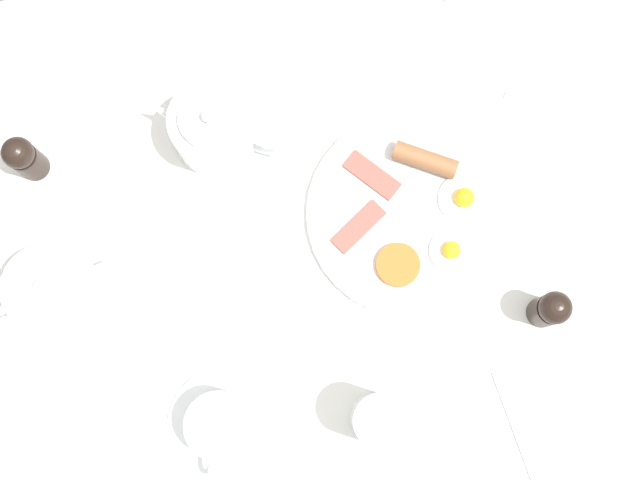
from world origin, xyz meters
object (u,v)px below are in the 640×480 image
Objects in this scene: teacup_with_saucer_left at (221,425)px; knife_by_plate at (578,118)px; water_glass_tall at (378,420)px; fork_by_plate at (519,433)px; breakfast_plate at (413,213)px; teapot_near at (214,129)px; pepper_grinder at (550,310)px; teapot_far at (53,291)px; salt_grinder at (24,158)px.

knife_by_plate is (0.33, -0.56, -0.03)m from teacup_with_saucer_left.
fork_by_plate is at bearing -105.88° from water_glass_tall.
water_glass_tall reaches higher than breakfast_plate.
teacup_with_saucer_left is (-0.39, 0.06, -0.02)m from teapot_near.
pepper_grinder reaches higher than fork_by_plate.
teapot_far is 0.19m from salt_grinder.
teapot_near is at bearing 20.43° from teapot_far.
water_glass_tall is at bearing 74.12° from fork_by_plate.
salt_grinder reaches higher than breakfast_plate.
teapot_far reaches higher than teacup_with_saucer_left.
water_glass_tall is at bearing 111.80° from pepper_grinder.
knife_by_plate is (0.12, -0.75, -0.04)m from teapot_far.
fork_by_plate is at bearing 152.98° from teapot_near.
teapot_far is at bearing 63.20° from fork_by_plate.
teacup_with_saucer_left is at bearing 82.02° from water_glass_tall.
teacup_with_saucer_left is 1.35× the size of water_glass_tall.
breakfast_plate is 0.33m from fork_by_plate.
teapot_near reaches higher than knife_by_plate.
teacup_with_saucer_left is 0.46m from pepper_grinder.
knife_by_plate is (-0.06, -0.51, -0.04)m from teapot_near.
fork_by_plate is (-0.05, -0.19, -0.05)m from water_glass_tall.
teacup_with_saucer_left reaches higher than breakfast_plate.
teapot_far is 0.65m from fork_by_plate.
pepper_grinder is (0.07, -0.45, 0.02)m from teacup_with_saucer_left.
breakfast_plate is 0.53m from salt_grinder.
teapot_far is 1.97× the size of salt_grinder.
teapot_near is at bearing 19.25° from water_glass_tall.
teacup_with_saucer_left is at bearing 120.53° from knife_by_plate.
teapot_near is 1.84× the size of salt_grinder.
salt_grinder is at bearing 43.70° from water_glass_tall.
salt_grinder is (0.19, 0.01, 0.00)m from teapot_far.
breakfast_plate is 0.29m from water_glass_tall.
teapot_near reaches higher than fork_by_plate.
teapot_far is 0.98× the size of knife_by_plate.
breakfast_plate is at bearing -21.08° from water_glass_tall.
pepper_grinder is 1.00× the size of salt_grinder.
teapot_far reaches higher than water_glass_tall.
knife_by_plate is (0.36, -0.36, -0.05)m from water_glass_tall.
teapot_far is at bearing 77.75° from pepper_grinder.
knife_by_plate is at bearing -7.09° from teapot_far.
pepper_grinder is 0.17m from fork_by_plate.
teacup_with_saucer_left is 0.21m from water_glass_tall.
teapot_near is at bearing -90.84° from salt_grinder.
teapot_far is (-0.18, 0.24, 0.00)m from teapot_near.
pepper_grinder is (-0.14, -0.64, 0.00)m from teapot_far.
teapot_far is 0.28m from teacup_with_saucer_left.
breakfast_plate is 2.64× the size of water_glass_tall.
breakfast_plate is at bearing 41.45° from pepper_grinder.
breakfast_plate is 0.50m from teapot_far.
teapot_far is at bearing 58.64° from water_glass_tall.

